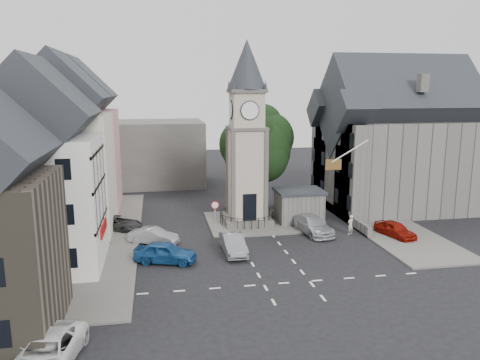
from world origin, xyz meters
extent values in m
plane|color=black|center=(0.00, 0.00, 0.00)|extent=(120.00, 120.00, 0.00)
cube|color=#595651|center=(-12.50, 6.00, 0.07)|extent=(6.00, 30.00, 0.14)
cube|color=#595651|center=(12.00, 8.00, 0.07)|extent=(6.00, 26.00, 0.14)
cube|color=#595651|center=(1.50, 8.00, 0.08)|extent=(10.00, 8.00, 0.16)
cube|color=silver|center=(0.00, -5.50, 0.01)|extent=(20.00, 8.00, 0.01)
cube|color=#4C4944|center=(0.00, 8.00, 0.35)|extent=(4.20, 4.20, 0.70)
torus|color=black|center=(0.00, 8.00, 1.08)|extent=(4.86, 4.86, 0.06)
cube|color=#ACA08A|center=(0.00, 8.00, 4.70)|extent=(3.00, 3.00, 8.00)
cube|color=black|center=(0.00, 6.55, 1.90)|extent=(1.20, 0.25, 2.40)
cube|color=#4C4944|center=(0.00, 8.00, 8.70)|extent=(3.30, 3.30, 0.25)
cube|color=#ACA08A|center=(0.00, 8.00, 10.30)|extent=(2.70, 2.70, 3.20)
cylinder|color=white|center=(0.00, 6.60, 10.30)|extent=(1.50, 0.12, 1.50)
cube|color=#4C4944|center=(0.00, 8.00, 11.90)|extent=(3.10, 3.10, 0.30)
cone|color=#22252A|center=(0.00, 8.00, 14.15)|extent=(3.40, 3.40, 4.20)
cube|color=#5C5954|center=(4.80, 7.50, 1.40)|extent=(4.00, 3.00, 2.80)
cube|color=#22252A|center=(4.80, 7.50, 2.95)|extent=(4.30, 3.30, 0.25)
cylinder|color=black|center=(2.00, 13.00, 2.20)|extent=(0.70, 0.70, 4.40)
cylinder|color=black|center=(-3.20, 5.50, 1.25)|extent=(0.10, 0.10, 2.50)
cone|color=#A50C0C|center=(-3.20, 5.40, 2.50)|extent=(0.70, 0.06, 0.70)
cone|color=white|center=(-3.20, 5.38, 2.50)|extent=(0.54, 0.04, 0.54)
cube|color=#CC8C96|center=(-15.50, 16.00, 5.00)|extent=(7.50, 7.00, 10.00)
cube|color=beige|center=(-15.50, 8.00, 5.00)|extent=(7.50, 7.00, 10.00)
cube|color=silver|center=(-15.50, 0.00, 4.50)|extent=(7.50, 7.00, 9.00)
cube|color=#4C4944|center=(-12.00, 28.00, 4.00)|extent=(20.00, 10.00, 8.00)
cube|color=#5C5954|center=(16.00, 11.00, 4.50)|extent=(14.00, 10.00, 9.00)
cube|color=#5C5954|center=(9.80, 7.50, 4.50)|extent=(1.60, 4.40, 9.00)
cube|color=#5C5954|center=(9.80, 14.50, 4.50)|extent=(1.60, 4.40, 9.00)
cube|color=#5C5954|center=(9.20, 10.00, 0.45)|extent=(0.40, 16.00, 0.90)
cylinder|color=white|center=(8.00, 4.00, 7.00)|extent=(3.17, 0.10, 1.89)
plane|color=#B21414|center=(6.60, 4.00, 5.90)|extent=(1.40, 0.00, 1.40)
imported|color=navy|center=(-7.50, -0.56, 0.75)|extent=(4.75, 3.03, 1.51)
imported|color=#9B9DA3|center=(-8.34, 3.67, 0.65)|extent=(4.15, 3.00, 1.30)
imported|color=#2B2C2D|center=(-11.42, 8.00, 0.62)|extent=(4.86, 3.98, 1.23)
imported|color=gray|center=(-2.48, 0.50, 0.72)|extent=(1.64, 4.42, 1.45)
imported|color=#B2B5BA|center=(4.97, 4.14, 0.74)|extent=(2.90, 5.39, 1.48)
imported|color=maroon|center=(11.36, 1.89, 0.67)|extent=(2.55, 4.18, 1.33)
imported|color=white|center=(-12.94, -12.43, 0.71)|extent=(3.17, 5.44, 1.42)
imported|color=beige|center=(8.00, 3.22, 0.84)|extent=(0.73, 0.64, 1.68)
camera|label=1|loc=(-7.88, -32.39, 12.21)|focal=35.00mm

